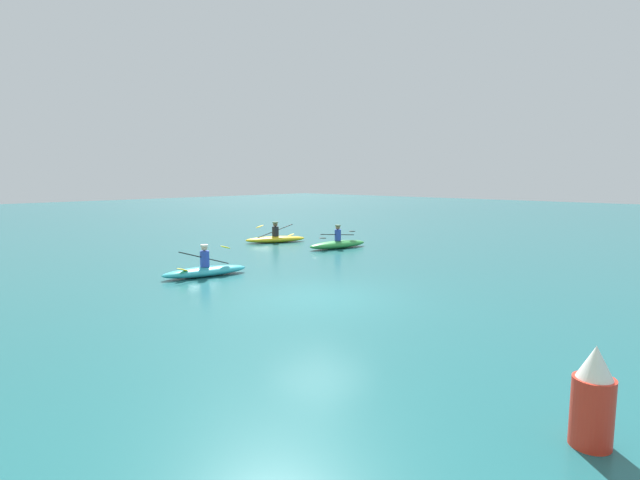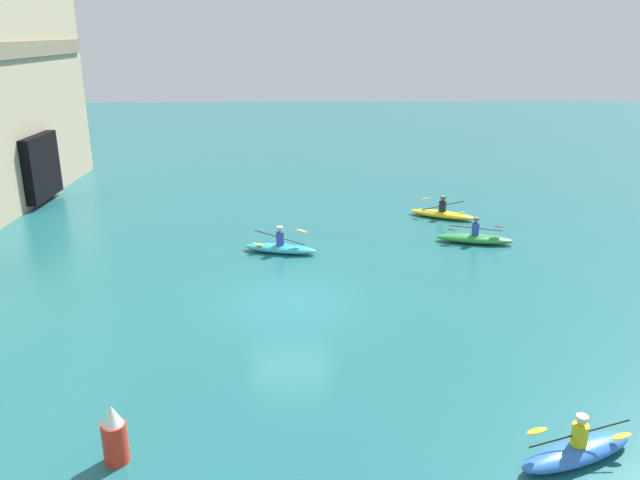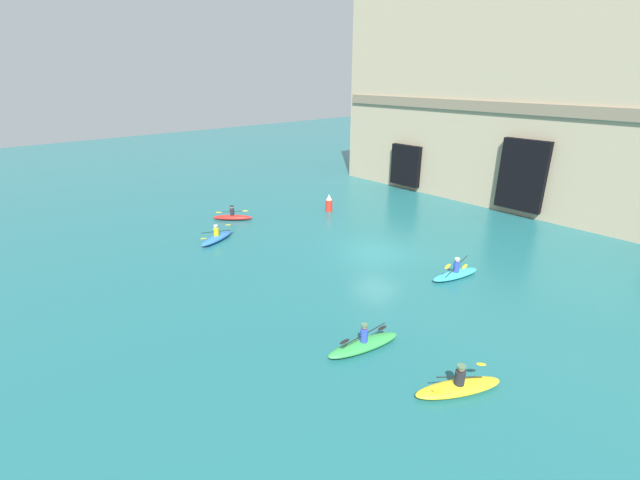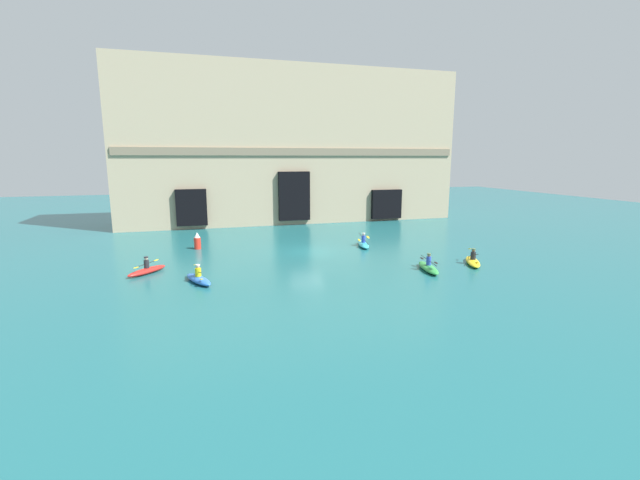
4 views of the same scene
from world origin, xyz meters
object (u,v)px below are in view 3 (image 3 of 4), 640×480
at_px(kayak_red, 233,217).
at_px(kayak_green, 364,344).
at_px(kayak_blue, 217,238).
at_px(marker_buoy, 329,203).
at_px(kayak_yellow, 458,387).
at_px(kayak_cyan, 455,274).

height_order(kayak_red, kayak_green, kayak_green).
bearing_deg(kayak_red, kayak_blue, 88.73).
relative_size(kayak_red, marker_buoy, 1.91).
height_order(kayak_red, kayak_blue, kayak_blue).
xyz_separation_m(kayak_red, marker_buoy, (3.11, 6.60, 0.39)).
distance_m(kayak_yellow, marker_buoy, 20.29).
xyz_separation_m(kayak_green, marker_buoy, (-13.75, 10.93, 0.40)).
bearing_deg(kayak_yellow, kayak_blue, 114.40).
height_order(kayak_yellow, marker_buoy, marker_buoy).
height_order(kayak_green, kayak_yellow, kayak_green).
xyz_separation_m(kayak_green, kayak_yellow, (3.71, 0.61, -0.01)).
bearing_deg(marker_buoy, kayak_green, -38.48).
distance_m(kayak_cyan, kayak_blue, 14.47).
xyz_separation_m(kayak_red, kayak_green, (16.86, -4.33, -0.01)).
distance_m(kayak_blue, kayak_yellow, 17.61).
xyz_separation_m(kayak_red, kayak_blue, (2.98, -2.92, 0.01)).
bearing_deg(kayak_blue, kayak_red, -156.95).
bearing_deg(kayak_cyan, kayak_yellow, 45.88).
bearing_deg(kayak_yellow, kayak_cyan, 59.46).
xyz_separation_m(kayak_cyan, kayak_blue, (-12.84, -6.68, 0.02)).
distance_m(kayak_red, kayak_cyan, 16.26).
bearing_deg(kayak_green, kayak_red, -91.66).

